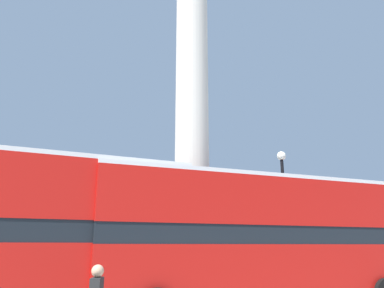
% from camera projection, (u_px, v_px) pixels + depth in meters
% --- Properties ---
extents(monument_column, '(6.30, 6.30, 22.92)m').
position_uv_depth(monument_column, '(192.00, 165.00, 16.34)').
color(monument_column, beige).
rests_on(monument_column, ground_plane).
extents(bus_c, '(11.11, 3.36, 4.21)m').
position_uv_depth(bus_c, '(260.00, 236.00, 12.23)').
color(bus_c, '#B7140F').
rests_on(bus_c, ground_plane).
extents(equestrian_statue, '(4.50, 4.19, 5.49)m').
position_uv_depth(equestrian_statue, '(323.00, 255.00, 22.88)').
color(equestrian_statue, beige).
rests_on(equestrian_statue, ground_plane).
extents(street_lamp, '(0.40, 0.40, 6.09)m').
position_uv_depth(street_lamp, '(285.00, 215.00, 16.04)').
color(street_lamp, black).
rests_on(street_lamp, ground_plane).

